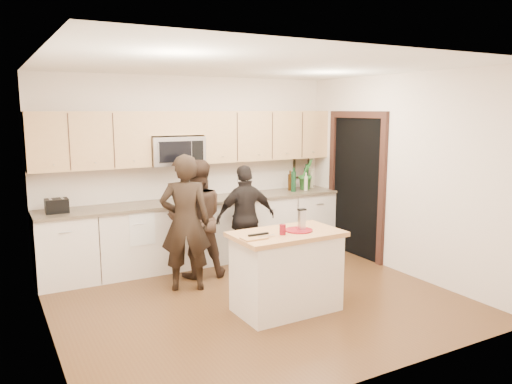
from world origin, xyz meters
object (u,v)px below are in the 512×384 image
toaster (57,206)px  island (286,271)px  woman_left (185,223)px  woman_right (246,218)px  woman_center (197,219)px

toaster → island: bearing=-45.3°
toaster → woman_left: 1.65m
woman_right → woman_left: bearing=24.8°
island → woman_center: size_ratio=0.77×
toaster → woman_center: bearing=-18.0°
woman_left → woman_center: bearing=-106.7°
toaster → woman_right: size_ratio=0.19×
toaster → woman_left: woman_left is taller
woman_left → woman_right: bearing=-139.1°
woman_center → woman_left: bearing=65.4°
island → woman_left: size_ratio=0.71×
toaster → woman_right: (2.38, -0.57, -0.29)m
woman_left → woman_right: size_ratio=1.15×
woman_center → island: bearing=118.7°
island → woman_right: 1.59m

